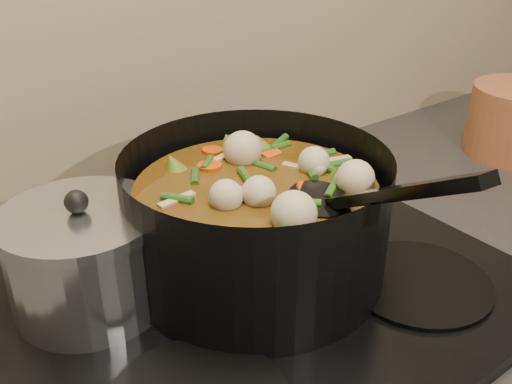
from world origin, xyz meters
TOP-DOWN VIEW (x-y plane):
  - stovetop at (0.00, 1.93)m, footprint 0.62×0.54m
  - stockpot at (0.02, 1.94)m, footprint 0.40×0.48m
  - saucepan at (-0.18, 2.01)m, footprint 0.18×0.18m

SIDE VIEW (x-z plane):
  - stovetop at x=0.00m, z-range 0.91..0.93m
  - saucepan at x=-0.18m, z-range 0.92..1.07m
  - stockpot at x=0.02m, z-range 0.89..1.12m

